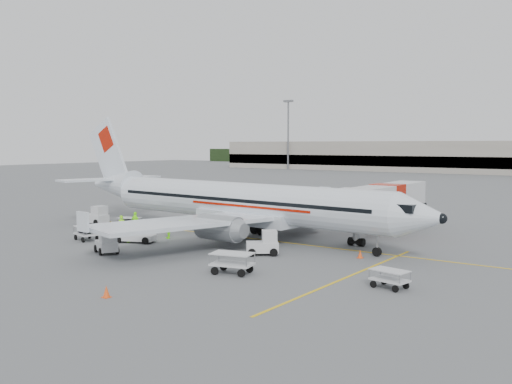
% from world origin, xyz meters
% --- Properties ---
extents(ground, '(360.00, 360.00, 0.00)m').
position_xyz_m(ground, '(0.00, 0.00, 0.00)').
color(ground, '#56595B').
extents(stripe_lead, '(44.00, 0.20, 0.01)m').
position_xyz_m(stripe_lead, '(0.00, 0.00, 0.01)').
color(stripe_lead, yellow).
rests_on(stripe_lead, ground).
extents(stripe_cross, '(0.20, 20.00, 0.01)m').
position_xyz_m(stripe_cross, '(14.00, -8.00, 0.01)').
color(stripe_cross, yellow).
rests_on(stripe_cross, ground).
extents(terminal_west, '(110.00, 22.00, 9.00)m').
position_xyz_m(terminal_west, '(-40.00, 130.00, 4.50)').
color(terminal_west, gray).
rests_on(terminal_west, ground).
extents(mast_west, '(3.20, 1.20, 22.00)m').
position_xyz_m(mast_west, '(-70.00, 118.00, 11.00)').
color(mast_west, slate).
rests_on(mast_west, ground).
extents(aircraft, '(40.80, 33.14, 10.63)m').
position_xyz_m(aircraft, '(-0.15, -0.07, 5.31)').
color(aircraft, white).
rests_on(aircraft, ground).
extents(jet_bridge, '(3.50, 17.34, 4.54)m').
position_xyz_m(jet_bridge, '(9.68, 8.24, 2.27)').
color(jet_bridge, silver).
rests_on(jet_bridge, ground).
extents(belt_loader, '(4.69, 3.19, 2.38)m').
position_xyz_m(belt_loader, '(-5.66, -7.08, 1.19)').
color(belt_loader, silver).
rests_on(belt_loader, ground).
extents(tug_fore, '(2.62, 2.47, 1.78)m').
position_xyz_m(tug_fore, '(5.82, -5.37, 0.89)').
color(tug_fore, silver).
rests_on(tug_fore, ground).
extents(tug_mid, '(2.47, 2.04, 1.66)m').
position_xyz_m(tug_mid, '(-3.94, -11.48, 0.83)').
color(tug_mid, silver).
rests_on(tug_mid, ground).
extents(tug_aft, '(2.44, 1.40, 1.89)m').
position_xyz_m(tug_aft, '(-16.89, -2.00, 0.94)').
color(tug_aft, silver).
rests_on(tug_aft, ground).
extents(cart_loaded_a, '(2.59, 1.95, 1.20)m').
position_xyz_m(cart_loaded_a, '(-9.72, -8.80, 0.60)').
color(cart_loaded_a, silver).
rests_on(cart_loaded_a, ground).
extents(cart_loaded_b, '(2.32, 1.74, 1.07)m').
position_xyz_m(cart_loaded_b, '(-11.96, -2.00, 0.54)').
color(cart_loaded_b, silver).
rests_on(cart_loaded_b, ground).
extents(cart_empty_a, '(2.84, 2.09, 1.33)m').
position_xyz_m(cart_empty_a, '(7.78, -11.44, 0.67)').
color(cart_empty_a, silver).
rests_on(cart_empty_a, ground).
extents(cart_empty_b, '(2.23, 1.57, 1.07)m').
position_xyz_m(cart_empty_b, '(17.12, -9.19, 0.53)').
color(cart_empty_b, silver).
rests_on(cart_empty_b, ground).
extents(cone_nose, '(0.38, 0.38, 0.63)m').
position_xyz_m(cone_nose, '(12.12, -2.33, 0.31)').
color(cone_nose, '#F14E16').
rests_on(cone_nose, ground).
extents(cone_port, '(0.33, 0.33, 0.53)m').
position_xyz_m(cone_port, '(-1.84, 14.00, 0.27)').
color(cone_port, '#F14E16').
rests_on(cone_port, ground).
extents(cone_stbd, '(0.40, 0.40, 0.65)m').
position_xyz_m(cone_stbd, '(5.80, -19.60, 0.33)').
color(cone_stbd, '#F14E16').
rests_on(cone_stbd, ground).
extents(crew_a, '(0.79, 0.75, 1.82)m').
position_xyz_m(crew_a, '(-9.02, -5.58, 0.91)').
color(crew_a, '#88F614').
rests_on(crew_a, ground).
extents(crew_b, '(1.10, 1.08, 1.79)m').
position_xyz_m(crew_b, '(-4.88, -4.20, 0.89)').
color(crew_b, '#88F614').
rests_on(crew_b, ground).
extents(crew_c, '(1.08, 1.28, 1.72)m').
position_xyz_m(crew_c, '(-6.21, -7.28, 0.86)').
color(crew_c, '#88F614').
rests_on(crew_c, ground).
extents(crew_d, '(1.07, 0.47, 1.81)m').
position_xyz_m(crew_d, '(-10.16, -2.92, 0.90)').
color(crew_d, '#88F614').
rests_on(crew_d, ground).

